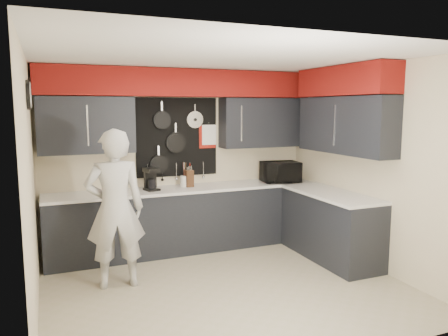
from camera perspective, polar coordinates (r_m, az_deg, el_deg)
name	(u,v)px	position (r m, az deg, el deg)	size (l,w,h in m)	color
ground	(225,286)	(5.24, 0.17, -15.19)	(4.00, 4.00, 0.00)	tan
back_wall_assembly	(183,111)	(6.33, -5.35, 7.44)	(4.00, 0.36, 2.60)	beige
right_wall_assembly	(348,116)	(6.00, 15.85, 6.52)	(0.36, 3.50, 2.60)	beige
left_wall_assembly	(31,184)	(4.53, -23.91, -1.94)	(0.05, 3.50, 2.60)	beige
base_cabinets	(227,221)	(6.26, 0.35, -6.89)	(3.95, 2.20, 0.92)	black
microwave	(280,172)	(6.76, 7.37, -0.51)	(0.56, 0.38, 0.31)	black
knife_block	(189,178)	(6.32, -4.57, -1.37)	(0.11, 0.11, 0.24)	#3C1D13
utensil_crock	(185,181)	(6.35, -5.18, -1.71)	(0.12, 0.12, 0.16)	silver
coffee_maker	(151,179)	(6.12, -9.51, -1.37)	(0.22, 0.25, 0.31)	black
person	(115,209)	(5.13, -14.04, -5.22)	(0.67, 0.44, 1.83)	beige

